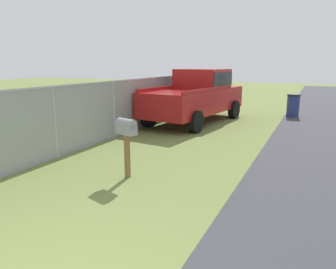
% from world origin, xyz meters
% --- Properties ---
extents(mailbox, '(0.33, 0.48, 1.23)m').
position_xyz_m(mailbox, '(3.88, 1.22, 0.97)').
color(mailbox, brown).
rests_on(mailbox, ground).
extents(pickup_truck, '(5.59, 2.76, 2.09)m').
position_xyz_m(pickup_truck, '(10.73, 2.16, 1.11)').
color(pickup_truck, maroon).
rests_on(pickup_truck, ground).
extents(trash_bin, '(0.55, 0.55, 1.00)m').
position_xyz_m(trash_bin, '(13.63, -1.29, 0.50)').
color(trash_bin, navy).
rests_on(trash_bin, ground).
extents(fence_section, '(15.48, 0.07, 1.79)m').
position_xyz_m(fence_section, '(6.94, 3.58, 0.97)').
color(fence_section, '#9EA3A8').
rests_on(fence_section, ground).
extents(litter_cup_far_scatter, '(0.13, 0.13, 0.08)m').
position_xyz_m(litter_cup_far_scatter, '(6.27, 2.72, 0.04)').
color(litter_cup_far_scatter, white).
rests_on(litter_cup_far_scatter, ground).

